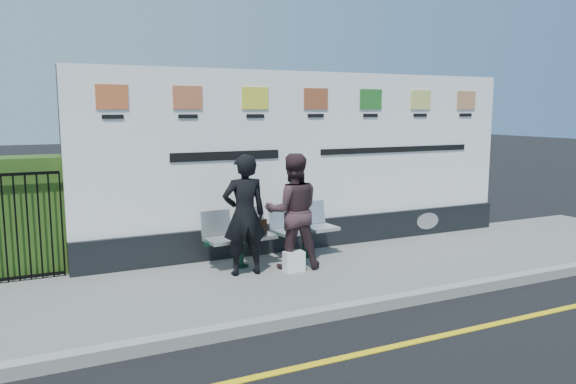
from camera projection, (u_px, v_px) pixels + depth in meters
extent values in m
plane|color=black|center=(438.00, 337.00, 6.19)|extent=(80.00, 80.00, 0.00)
cube|color=slate|center=(326.00, 273.00, 8.41)|extent=(14.00, 3.00, 0.12)
cube|color=gray|center=(385.00, 303.00, 7.08)|extent=(14.00, 0.18, 0.14)
cube|color=yellow|center=(438.00, 337.00, 6.19)|extent=(14.00, 0.10, 0.01)
cube|color=black|center=(313.00, 232.00, 9.79)|extent=(8.00, 0.30, 0.50)
cube|color=white|center=(313.00, 146.00, 9.57)|extent=(8.00, 0.14, 2.50)
imported|color=black|center=(244.00, 215.00, 8.03)|extent=(0.67, 0.48, 1.75)
imported|color=#392529|center=(293.00, 211.00, 8.36)|extent=(0.99, 0.86, 1.73)
cube|color=black|center=(257.00, 227.00, 8.60)|extent=(0.31, 0.20, 0.23)
cube|color=white|center=(294.00, 261.00, 8.28)|extent=(0.30, 0.18, 0.30)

